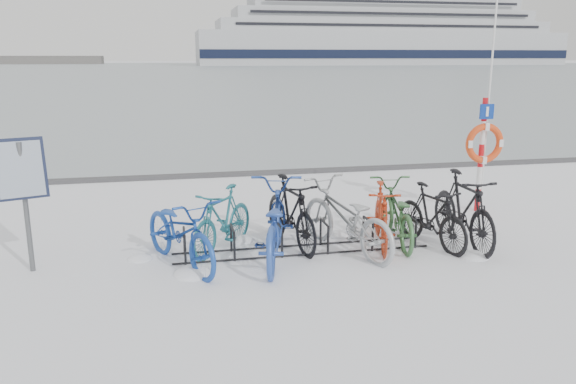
% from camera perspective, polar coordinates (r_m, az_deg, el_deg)
% --- Properties ---
extents(ground, '(900.00, 900.00, 0.00)m').
position_cam_1_polar(ground, '(8.83, 1.42, -6.01)').
color(ground, white).
rests_on(ground, ground).
extents(ice_sheet, '(400.00, 298.00, 0.02)m').
position_cam_1_polar(ice_sheet, '(163.13, -11.47, 12.25)').
color(ice_sheet, '#98A4AB').
rests_on(ice_sheet, ground).
extents(quay_edge, '(400.00, 0.25, 0.10)m').
position_cam_1_polar(quay_edge, '(14.42, -3.97, 1.89)').
color(quay_edge, '#3F3F42').
rests_on(quay_edge, ground).
extents(bike_rack, '(4.00, 0.48, 0.46)m').
position_cam_1_polar(bike_rack, '(8.77, 1.43, -4.90)').
color(bike_rack, black).
rests_on(bike_rack, ground).
extents(info_board, '(0.68, 0.42, 1.90)m').
position_cam_1_polar(info_board, '(8.45, -25.41, 1.39)').
color(info_board, '#595B5E').
rests_on(info_board, ground).
extents(lifebuoy_station, '(0.77, 0.22, 4.02)m').
position_cam_1_polar(lifebuoy_station, '(11.38, 19.29, 4.67)').
color(lifebuoy_station, red).
rests_on(lifebuoy_station, ground).
extents(cruise_ferry, '(139.72, 26.35, 45.91)m').
position_cam_1_polar(cruise_ferry, '(223.10, 9.43, 15.83)').
color(cruise_ferry, silver).
rests_on(cruise_ferry, ground).
extents(bike_0, '(1.52, 2.18, 1.08)m').
position_cam_1_polar(bike_0, '(8.25, -10.90, -3.72)').
color(bike_0, '#19429E').
rests_on(bike_0, ground).
extents(bike_1, '(1.41, 1.67, 1.03)m').
position_cam_1_polar(bike_1, '(8.82, -6.66, -2.61)').
color(bike_1, '#1F6572').
rests_on(bike_1, ground).
extents(bike_2, '(1.33, 2.39, 1.19)m').
position_cam_1_polar(bike_2, '(8.33, -1.44, -2.92)').
color(bike_2, '#294CA4').
rests_on(bike_2, ground).
extents(bike_3, '(0.90, 1.97, 1.15)m').
position_cam_1_polar(bike_3, '(8.96, 0.28, -1.88)').
color(bike_3, black).
rests_on(bike_3, ground).
extents(bike_4, '(1.49, 2.30, 1.14)m').
position_cam_1_polar(bike_4, '(8.72, 5.87, -2.40)').
color(bike_4, '#A2A6AA').
rests_on(bike_4, ground).
extents(bike_5, '(0.93, 1.79, 1.03)m').
position_cam_1_polar(bike_5, '(9.07, 9.46, -2.24)').
color(bike_5, '#B33217').
rests_on(bike_5, ground).
extents(bike_6, '(0.96, 2.04, 1.03)m').
position_cam_1_polar(bike_6, '(9.33, 10.94, -1.87)').
color(bike_6, '#356637').
rests_on(bike_6, ground).
extents(bike_7, '(0.85, 1.76, 1.02)m').
position_cam_1_polar(bike_7, '(9.26, 14.40, -2.20)').
color(bike_7, black).
rests_on(bike_7, ground).
extents(bike_8, '(0.60, 2.02, 1.21)m').
position_cam_1_polar(bike_8, '(9.45, 17.40, -1.50)').
color(bike_8, black).
rests_on(bike_8, ground).
extents(snow_drifts, '(5.57, 1.94, 0.19)m').
position_cam_1_polar(snow_drifts, '(8.95, 2.93, -5.76)').
color(snow_drifts, white).
rests_on(snow_drifts, ground).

